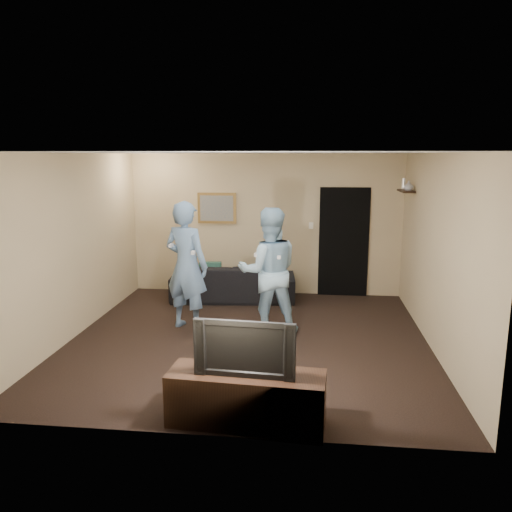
# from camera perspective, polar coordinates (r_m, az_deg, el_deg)

# --- Properties ---
(ground) EXTENTS (5.00, 5.00, 0.00)m
(ground) POSITION_cam_1_polar(r_m,az_deg,el_deg) (7.18, -0.85, -9.49)
(ground) COLOR black
(ground) RESTS_ON ground
(ceiling) EXTENTS (5.00, 5.00, 0.04)m
(ceiling) POSITION_cam_1_polar(r_m,az_deg,el_deg) (6.71, -0.91, 11.73)
(ceiling) COLOR silver
(ceiling) RESTS_ON wall_back
(wall_back) EXTENTS (5.00, 0.04, 2.60)m
(wall_back) POSITION_cam_1_polar(r_m,az_deg,el_deg) (9.28, 1.05, 3.60)
(wall_back) COLOR tan
(wall_back) RESTS_ON ground
(wall_front) EXTENTS (5.00, 0.04, 2.60)m
(wall_front) POSITION_cam_1_polar(r_m,az_deg,el_deg) (4.42, -4.94, -5.25)
(wall_front) COLOR tan
(wall_front) RESTS_ON ground
(wall_left) EXTENTS (0.04, 5.00, 2.60)m
(wall_left) POSITION_cam_1_polar(r_m,az_deg,el_deg) (7.55, -20.06, 1.09)
(wall_left) COLOR tan
(wall_left) RESTS_ON ground
(wall_right) EXTENTS (0.04, 5.00, 2.60)m
(wall_right) POSITION_cam_1_polar(r_m,az_deg,el_deg) (6.97, 19.95, 0.29)
(wall_right) COLOR tan
(wall_right) RESTS_ON ground
(sofa) EXTENTS (2.27, 1.05, 0.64)m
(sofa) POSITION_cam_1_polar(r_m,az_deg,el_deg) (9.03, -2.61, -2.96)
(sofa) COLOR black
(sofa) RESTS_ON ground
(throw_pillow) EXTENTS (0.39, 0.13, 0.39)m
(throw_pillow) POSITION_cam_1_polar(r_m,az_deg,el_deg) (9.06, -5.24, -1.91)
(throw_pillow) COLOR #16433C
(throw_pillow) RESTS_ON sofa
(painting_frame) EXTENTS (0.72, 0.05, 0.57)m
(painting_frame) POSITION_cam_1_polar(r_m,az_deg,el_deg) (9.34, -4.49, 5.48)
(painting_frame) COLOR olive
(painting_frame) RESTS_ON wall_back
(painting_canvas) EXTENTS (0.62, 0.01, 0.47)m
(painting_canvas) POSITION_cam_1_polar(r_m,az_deg,el_deg) (9.32, -4.52, 5.46)
(painting_canvas) COLOR slate
(painting_canvas) RESTS_ON painting_frame
(doorway) EXTENTS (0.90, 0.06, 2.00)m
(doorway) POSITION_cam_1_polar(r_m,az_deg,el_deg) (9.28, 9.98, 1.56)
(doorway) COLOR black
(doorway) RESTS_ON ground
(light_switch) EXTENTS (0.08, 0.02, 0.12)m
(light_switch) POSITION_cam_1_polar(r_m,az_deg,el_deg) (9.22, 6.31, 3.48)
(light_switch) COLOR silver
(light_switch) RESTS_ON wall_back
(wall_shelf) EXTENTS (0.20, 0.60, 0.03)m
(wall_shelf) POSITION_cam_1_polar(r_m,az_deg,el_deg) (8.61, 16.78, 7.13)
(wall_shelf) COLOR black
(wall_shelf) RESTS_ON wall_right
(shelf_vase) EXTENTS (0.18, 0.18, 0.16)m
(shelf_vase) POSITION_cam_1_polar(r_m,az_deg,el_deg) (8.43, 17.05, 7.68)
(shelf_vase) COLOR #AAA9AE
(shelf_vase) RESTS_ON wall_shelf
(shelf_figurine) EXTENTS (0.06, 0.06, 0.18)m
(shelf_figurine) POSITION_cam_1_polar(r_m,az_deg,el_deg) (8.86, 16.52, 7.93)
(shelf_figurine) COLOR silver
(shelf_figurine) RESTS_ON wall_shelf
(tv_console) EXTENTS (1.54, 0.59, 0.54)m
(tv_console) POSITION_cam_1_polar(r_m,az_deg,el_deg) (5.02, -1.10, -16.03)
(tv_console) COLOR black
(tv_console) RESTS_ON ground
(television) EXTENTS (0.97, 0.19, 0.55)m
(television) POSITION_cam_1_polar(r_m,az_deg,el_deg) (4.80, -1.13, -10.22)
(television) COLOR black
(television) RESTS_ON tv_console
(wii_player_left) EXTENTS (0.82, 0.68, 1.92)m
(wii_player_left) POSITION_cam_1_polar(r_m,az_deg,el_deg) (7.46, -7.95, -1.10)
(wii_player_left) COLOR #678BB3
(wii_player_left) RESTS_ON ground
(wii_player_right) EXTENTS (1.02, 0.86, 1.85)m
(wii_player_right) POSITION_cam_1_polar(r_m,az_deg,el_deg) (7.19, 1.47, -1.77)
(wii_player_right) COLOR #96C0DB
(wii_player_right) RESTS_ON ground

